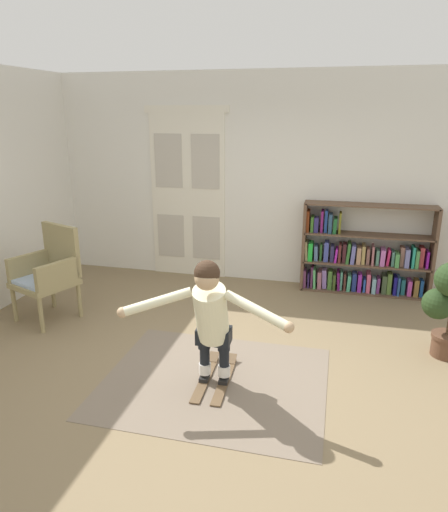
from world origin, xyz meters
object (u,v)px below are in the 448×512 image
at_px(skis_pair, 215,377).
at_px(person_skier, 211,313).
at_px(bookshelf, 360,257).
at_px(wicker_chair, 49,271).

distance_m(skis_pair, person_skier, 0.73).
bearing_deg(bookshelf, skis_pair, -117.16).
distance_m(wicker_chair, person_skier, 2.48).
bearing_deg(wicker_chair, bookshelf, 25.79).
relative_size(bookshelf, person_skier, 1.18).
xyz_separation_m(bookshelf, person_skier, (-1.33, -2.76, 0.24)).
xyz_separation_m(bookshelf, wicker_chair, (-3.57, -1.72, 0.09)).
xyz_separation_m(skis_pair, person_skier, (0.01, -0.16, 0.71)).
distance_m(bookshelf, wicker_chair, 3.97).
bearing_deg(bookshelf, wicker_chair, -154.21).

